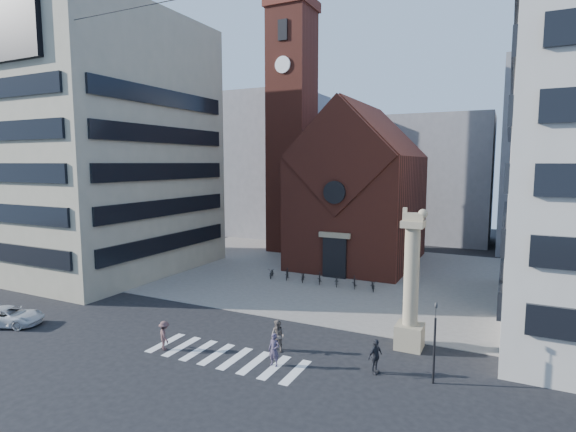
% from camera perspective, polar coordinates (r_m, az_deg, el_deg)
% --- Properties ---
extents(ground, '(120.00, 120.00, 0.00)m').
position_cam_1_polar(ground, '(30.49, -5.53, -15.06)').
color(ground, black).
rests_on(ground, ground).
extents(piazza, '(46.00, 30.00, 0.05)m').
position_cam_1_polar(piazza, '(46.95, 6.81, -7.21)').
color(piazza, gray).
rests_on(piazza, ground).
extents(zebra_crossing, '(10.20, 3.20, 0.01)m').
position_cam_1_polar(zebra_crossing, '(27.90, -7.91, -17.23)').
color(zebra_crossing, white).
rests_on(zebra_crossing, ground).
extents(church, '(12.00, 16.65, 18.00)m').
position_cam_1_polar(church, '(51.42, 9.17, 2.96)').
color(church, maroon).
rests_on(church, ground).
extents(campanile, '(5.50, 5.50, 31.20)m').
position_cam_1_polar(campanile, '(57.88, 0.51, 11.14)').
color(campanile, maroon).
rests_on(campanile, ground).
extents(building_left, '(18.00, 20.00, 26.00)m').
position_cam_1_polar(building_left, '(51.76, -22.96, 8.09)').
color(building_left, tan).
rests_on(building_left, ground).
extents(bg_block_left, '(16.00, 14.00, 22.00)m').
position_cam_1_polar(bg_block_left, '(72.96, -2.53, 6.51)').
color(bg_block_left, gray).
rests_on(bg_block_left, ground).
extents(bg_block_mid, '(14.00, 12.00, 18.00)m').
position_cam_1_polar(bg_block_mid, '(69.66, 18.78, 4.50)').
color(bg_block_mid, gray).
rests_on(bg_block_mid, ground).
extents(bg_block_right, '(16.00, 14.00, 24.00)m').
position_cam_1_polar(bg_block_right, '(66.43, 32.42, 6.30)').
color(bg_block_right, gray).
rests_on(bg_block_right, ground).
extents(lion_column, '(1.63, 1.60, 8.68)m').
position_cam_1_polar(lion_column, '(28.60, 15.35, -9.45)').
color(lion_column, gray).
rests_on(lion_column, ground).
extents(traffic_light, '(0.13, 0.16, 4.30)m').
position_cam_1_polar(traffic_light, '(24.93, 18.12, -14.83)').
color(traffic_light, black).
rests_on(traffic_light, ground).
extents(white_car, '(5.14, 3.71, 1.30)m').
position_cam_1_polar(white_car, '(37.68, -31.96, -10.74)').
color(white_car, silver).
rests_on(white_car, ground).
extents(pedestrian_0, '(0.71, 0.49, 1.86)m').
position_cam_1_polar(pedestrian_0, '(26.18, -1.78, -16.63)').
color(pedestrian_0, '#3E3449').
rests_on(pedestrian_0, ground).
extents(pedestrian_1, '(1.08, 0.93, 1.94)m').
position_cam_1_polar(pedestrian_1, '(27.93, -1.29, -14.99)').
color(pedestrian_1, '#63574F').
rests_on(pedestrian_1, ground).
extents(pedestrian_2, '(0.85, 1.21, 1.90)m').
position_cam_1_polar(pedestrian_2, '(25.77, 11.02, -17.09)').
color(pedestrian_2, '#24252B').
rests_on(pedestrian_2, ground).
extents(pedestrian_3, '(1.32, 1.18, 1.77)m').
position_cam_1_polar(pedestrian_3, '(29.23, -15.43, -14.41)').
color(pedestrian_3, '#533737').
rests_on(pedestrian_3, ground).
extents(scooter_0, '(1.21, 1.92, 0.95)m').
position_cam_1_polar(scooter_0, '(44.68, -2.08, -7.22)').
color(scooter_0, black).
rests_on(scooter_0, piazza).
extents(scooter_1, '(1.07, 1.83, 1.06)m').
position_cam_1_polar(scooter_1, '(43.91, -0.11, -7.39)').
color(scooter_1, black).
rests_on(scooter_1, piazza).
extents(scooter_2, '(1.21, 1.92, 0.95)m').
position_cam_1_polar(scooter_2, '(43.23, 1.93, -7.70)').
color(scooter_2, black).
rests_on(scooter_2, piazza).
extents(scooter_3, '(1.07, 1.83, 1.06)m').
position_cam_1_polar(scooter_3, '(42.57, 4.04, -7.87)').
color(scooter_3, black).
rests_on(scooter_3, piazza).
extents(scooter_4, '(1.21, 1.92, 0.95)m').
position_cam_1_polar(scooter_4, '(42.00, 6.21, -8.17)').
color(scooter_4, black).
rests_on(scooter_4, piazza).
extents(scooter_5, '(1.07, 1.83, 1.06)m').
position_cam_1_polar(scooter_5, '(41.46, 8.44, -8.33)').
color(scooter_5, black).
rests_on(scooter_5, piazza).
extents(scooter_6, '(1.21, 1.92, 0.95)m').
position_cam_1_polar(scooter_6, '(41.01, 10.73, -8.62)').
color(scooter_6, black).
rests_on(scooter_6, piazza).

